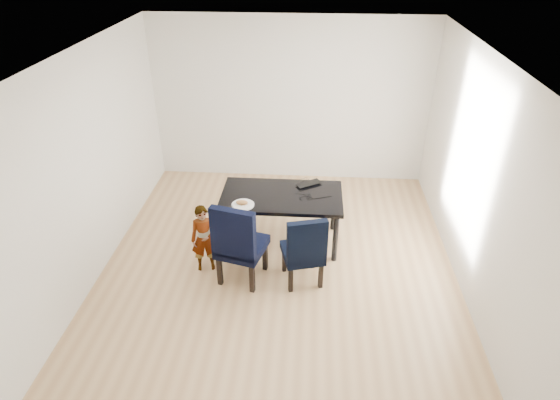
# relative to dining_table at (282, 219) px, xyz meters

# --- Properties ---
(floor) EXTENTS (4.50, 5.00, 0.01)m
(floor) POSITION_rel_dining_table_xyz_m (0.00, -0.50, -0.38)
(floor) COLOR tan
(floor) RESTS_ON ground
(ceiling) EXTENTS (4.50, 5.00, 0.01)m
(ceiling) POSITION_rel_dining_table_xyz_m (0.00, -0.50, 2.33)
(ceiling) COLOR white
(ceiling) RESTS_ON wall_back
(wall_back) EXTENTS (4.50, 0.01, 2.70)m
(wall_back) POSITION_rel_dining_table_xyz_m (0.00, 2.00, 0.98)
(wall_back) COLOR silver
(wall_back) RESTS_ON ground
(wall_front) EXTENTS (4.50, 0.01, 2.70)m
(wall_front) POSITION_rel_dining_table_xyz_m (0.00, -3.00, 0.98)
(wall_front) COLOR silver
(wall_front) RESTS_ON ground
(wall_left) EXTENTS (0.01, 5.00, 2.70)m
(wall_left) POSITION_rel_dining_table_xyz_m (-2.25, -0.50, 0.98)
(wall_left) COLOR silver
(wall_left) RESTS_ON ground
(wall_right) EXTENTS (0.01, 5.00, 2.70)m
(wall_right) POSITION_rel_dining_table_xyz_m (2.25, -0.50, 0.98)
(wall_right) COLOR white
(wall_right) RESTS_ON ground
(dining_table) EXTENTS (1.60, 0.90, 0.75)m
(dining_table) POSITION_rel_dining_table_xyz_m (0.00, 0.00, 0.00)
(dining_table) COLOR black
(dining_table) RESTS_ON floor
(chair_left) EXTENTS (0.66, 0.67, 1.12)m
(chair_left) POSITION_rel_dining_table_xyz_m (-0.43, -0.79, 0.18)
(chair_left) COLOR black
(chair_left) RESTS_ON floor
(chair_right) EXTENTS (0.58, 0.60, 0.98)m
(chair_right) POSITION_rel_dining_table_xyz_m (0.31, -0.78, 0.11)
(chair_right) COLOR black
(chair_right) RESTS_ON floor
(child) EXTENTS (0.38, 0.29, 0.91)m
(child) POSITION_rel_dining_table_xyz_m (-0.92, -0.65, 0.08)
(child) COLOR #CF4D11
(child) RESTS_ON floor
(plate) EXTENTS (0.30, 0.30, 0.02)m
(plate) POSITION_rel_dining_table_xyz_m (-0.47, -0.30, 0.38)
(plate) COLOR silver
(plate) RESTS_ON dining_table
(sandwich) EXTENTS (0.17, 0.10, 0.06)m
(sandwich) POSITION_rel_dining_table_xyz_m (-0.49, -0.31, 0.42)
(sandwich) COLOR #A66D3B
(sandwich) RESTS_ON plate
(laptop) EXTENTS (0.42, 0.38, 0.03)m
(laptop) POSITION_rel_dining_table_xyz_m (0.32, 0.35, 0.39)
(laptop) COLOR black
(laptop) RESTS_ON dining_table
(cable_tangle) EXTENTS (0.17, 0.17, 0.01)m
(cable_tangle) POSITION_rel_dining_table_xyz_m (0.32, -0.06, 0.38)
(cable_tangle) COLOR black
(cable_tangle) RESTS_ON dining_table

